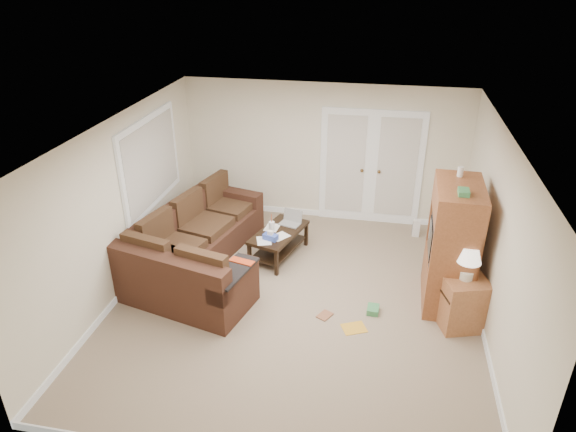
% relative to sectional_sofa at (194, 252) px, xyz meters
% --- Properties ---
extents(floor, '(5.50, 5.50, 0.00)m').
position_rel_sectional_sofa_xyz_m(floor, '(1.67, -0.46, -0.35)').
color(floor, gray).
rests_on(floor, ground).
extents(ceiling, '(5.00, 5.50, 0.02)m').
position_rel_sectional_sofa_xyz_m(ceiling, '(1.67, -0.46, 2.15)').
color(ceiling, white).
rests_on(ceiling, wall_back).
extents(wall_left, '(0.02, 5.50, 2.50)m').
position_rel_sectional_sofa_xyz_m(wall_left, '(-0.83, -0.46, 0.90)').
color(wall_left, '#EFE7CF').
rests_on(wall_left, floor).
extents(wall_right, '(0.02, 5.50, 2.50)m').
position_rel_sectional_sofa_xyz_m(wall_right, '(4.17, -0.46, 0.90)').
color(wall_right, '#EFE7CF').
rests_on(wall_right, floor).
extents(wall_back, '(5.00, 0.02, 2.50)m').
position_rel_sectional_sofa_xyz_m(wall_back, '(1.67, 2.29, 0.90)').
color(wall_back, '#EFE7CF').
rests_on(wall_back, floor).
extents(wall_front, '(5.00, 0.02, 2.50)m').
position_rel_sectional_sofa_xyz_m(wall_front, '(1.67, -3.21, 0.90)').
color(wall_front, '#EFE7CF').
rests_on(wall_front, floor).
extents(baseboards, '(5.00, 5.50, 0.10)m').
position_rel_sectional_sofa_xyz_m(baseboards, '(1.67, -0.46, -0.30)').
color(baseboards, silver).
rests_on(baseboards, floor).
extents(french_doors, '(1.80, 0.05, 2.13)m').
position_rel_sectional_sofa_xyz_m(french_doors, '(2.52, 2.25, 0.68)').
color(french_doors, silver).
rests_on(french_doors, floor).
extents(window_left, '(0.05, 1.92, 1.42)m').
position_rel_sectional_sofa_xyz_m(window_left, '(-0.80, 0.54, 1.20)').
color(window_left, silver).
rests_on(window_left, wall_left).
extents(sectional_sofa, '(2.11, 3.29, 0.90)m').
position_rel_sectional_sofa_xyz_m(sectional_sofa, '(0.00, 0.00, 0.00)').
color(sectional_sofa, '#422519').
rests_on(sectional_sofa, floor).
extents(coffee_table, '(0.86, 1.24, 0.76)m').
position_rel_sectional_sofa_xyz_m(coffee_table, '(1.18, 0.71, -0.10)').
color(coffee_table, black).
rests_on(coffee_table, floor).
extents(tv_armoire, '(0.64, 1.12, 1.89)m').
position_rel_sectional_sofa_xyz_m(tv_armoire, '(3.71, -0.04, 0.54)').
color(tv_armoire, brown).
rests_on(tv_armoire, floor).
extents(side_cabinet, '(0.69, 0.69, 1.16)m').
position_rel_sectional_sofa_xyz_m(side_cabinet, '(3.87, -0.56, 0.07)').
color(side_cabinet, '#A4653C').
rests_on(side_cabinet, floor).
extents(space_heater, '(0.13, 0.11, 0.30)m').
position_rel_sectional_sofa_xyz_m(space_heater, '(3.39, 1.81, -0.20)').
color(space_heater, white).
rests_on(space_heater, floor).
extents(floor_magazine, '(0.38, 0.35, 0.01)m').
position_rel_sectional_sofa_xyz_m(floor_magazine, '(2.52, -0.92, -0.35)').
color(floor_magazine, gold).
rests_on(floor_magazine, floor).
extents(floor_greenbox, '(0.17, 0.22, 0.08)m').
position_rel_sectional_sofa_xyz_m(floor_greenbox, '(2.75, -0.53, -0.31)').
color(floor_greenbox, '#3D864D').
rests_on(floor_greenbox, floor).
extents(floor_book, '(0.24, 0.26, 0.02)m').
position_rel_sectional_sofa_xyz_m(floor_book, '(2.04, -0.70, -0.34)').
color(floor_book, brown).
rests_on(floor_book, floor).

